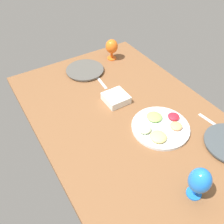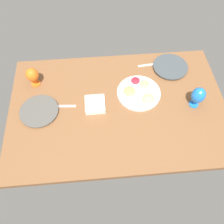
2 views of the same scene
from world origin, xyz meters
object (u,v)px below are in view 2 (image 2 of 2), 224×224
at_px(dinner_plate_left, 170,67).
at_px(square_bowl_white, 95,104).
at_px(hurricane_glass_blue, 198,96).
at_px(fruit_platter, 139,93).
at_px(hurricane_glass_orange, 32,75).
at_px(dinner_plate_right, 39,111).

bearing_deg(dinner_plate_left, square_bowl_white, 27.11).
bearing_deg(hurricane_glass_blue, square_bowl_white, -3.70).
bearing_deg(fruit_platter, hurricane_glass_orange, -12.01).
relative_size(fruit_platter, hurricane_glass_blue, 1.84).
relative_size(dinner_plate_left, square_bowl_white, 1.98).
relative_size(hurricane_glass_orange, square_bowl_white, 1.14).
bearing_deg(dinner_plate_right, square_bowl_white, -178.61).
distance_m(fruit_platter, square_bowl_white, 0.35).
height_order(dinner_plate_right, fruit_platter, fruit_platter).
xyz_separation_m(dinner_plate_left, hurricane_glass_orange, (1.09, 0.07, 0.09)).
bearing_deg(square_bowl_white, hurricane_glass_orange, -28.98).
xyz_separation_m(dinner_plate_right, square_bowl_white, (-0.41, -0.01, 0.02)).
height_order(hurricane_glass_orange, square_bowl_white, hurricane_glass_orange).
distance_m(hurricane_glass_orange, hurricane_glass_blue, 1.22).
bearing_deg(dinner_plate_left, hurricane_glass_orange, 3.81).
relative_size(dinner_plate_left, hurricane_glass_blue, 1.58).
height_order(dinner_plate_left, square_bowl_white, square_bowl_white).
height_order(fruit_platter, hurricane_glass_orange, hurricane_glass_orange).
bearing_deg(dinner_plate_right, hurricane_glass_orange, -79.50).
bearing_deg(dinner_plate_left, dinner_plate_right, 17.82).
relative_size(dinner_plate_left, fruit_platter, 0.86).
height_order(dinner_plate_left, hurricane_glass_blue, hurricane_glass_blue).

